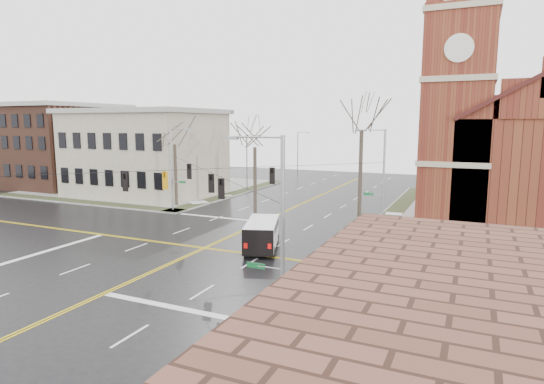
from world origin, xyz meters
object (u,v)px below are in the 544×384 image
at_px(church, 541,135).
at_px(tree_nw_far, 175,140).
at_px(streetlight_north_b, 298,152).
at_px(cargo_van, 262,232).
at_px(parked_car_b, 480,242).
at_px(tree_ne, 362,123).
at_px(parked_car_a, 393,236).
at_px(streetlight_north_a, 248,160).
at_px(signal_pole_ne, 382,176).
at_px(signal_pole_nw, 173,167).
at_px(signal_pole_se, 279,232).
at_px(tree_nw_near, 255,143).

relative_size(church, tree_nw_far, 2.59).
distance_m(streetlight_north_b, tree_nw_far, 34.13).
height_order(streetlight_north_b, cargo_van, streetlight_north_b).
relative_size(parked_car_b, tree_ne, 0.30).
bearing_deg(parked_car_a, church, -59.00).
distance_m(cargo_van, tree_nw_far, 22.07).
bearing_deg(tree_ne, streetlight_north_a, 142.97).
xyz_separation_m(streetlight_north_a, parked_car_a, (23.75, -20.19, -3.93)).
bearing_deg(tree_ne, signal_pole_ne, -35.83).
distance_m(signal_pole_nw, tree_ne, 20.94).
relative_size(signal_pole_nw, tree_nw_far, 0.85).
relative_size(signal_pole_se, cargo_van, 1.44).
height_order(signal_pole_ne, streetlight_north_b, signal_pole_ne).
bearing_deg(tree_ne, signal_pole_nw, -175.31).
relative_size(parked_car_a, tree_nw_far, 0.30).
distance_m(streetlight_north_b, cargo_van, 48.71).
relative_size(streetlight_north_a, cargo_van, 1.28).
distance_m(church, tree_nw_far, 39.17).
bearing_deg(signal_pole_ne, signal_pole_nw, 180.00).
relative_size(signal_pole_ne, streetlight_north_b, 1.12).
bearing_deg(signal_pole_ne, church, 44.66).
distance_m(streetlight_north_b, tree_ne, 40.33).
xyz_separation_m(cargo_van, tree_ne, (4.81, 11.45, 8.34)).
bearing_deg(tree_nw_far, streetlight_north_b, 86.18).
relative_size(cargo_van, tree_ne, 0.47).
bearing_deg(parked_car_a, signal_pole_se, 150.24).
relative_size(parked_car_a, tree_nw_near, 0.30).
xyz_separation_m(signal_pole_ne, cargo_van, (-7.12, -9.78, -3.63)).
bearing_deg(streetlight_north_b, signal_pole_nw, -91.05).
bearing_deg(streetlight_north_b, signal_pole_se, -69.73).
distance_m(cargo_van, parked_car_b, 16.75).
relative_size(signal_pole_se, tree_nw_far, 0.85).
relative_size(signal_pole_se, streetlight_north_b, 1.12).
bearing_deg(signal_pole_ne, parked_car_b, -21.33).
distance_m(streetlight_north_a, cargo_van, 30.35).
bearing_deg(signal_pole_se, streetlight_north_a, 119.09).
bearing_deg(signal_pole_se, cargo_van, 118.32).
distance_m(streetlight_north_a, parked_car_a, 31.42).
xyz_separation_m(signal_pole_nw, streetlight_north_b, (0.67, 36.50, -0.48)).
bearing_deg(church, tree_nw_near, -157.55).
bearing_deg(church, signal_pole_se, -110.33).
bearing_deg(tree_ne, tree_nw_far, 177.56).
relative_size(streetlight_north_a, streetlight_north_b, 1.00).
xyz_separation_m(streetlight_north_a, tree_nw_near, (8.33, -14.41, 3.16)).
distance_m(signal_pole_ne, signal_pole_nw, 22.64).
relative_size(tree_nw_far, tree_ne, 0.79).
bearing_deg(signal_pole_nw, streetlight_north_b, 88.95).
distance_m(streetlight_north_b, parked_car_b, 50.09).
bearing_deg(church, streetlight_north_a, 174.81).
xyz_separation_m(church, signal_pole_se, (-13.44, -36.28, -3.48)).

